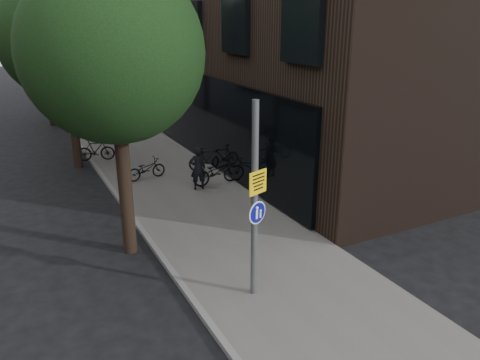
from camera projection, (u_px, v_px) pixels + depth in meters
ground at (302, 313)px, 10.20m from camera, size 120.00×120.00×0.00m
sidewalk at (165, 176)px, 18.67m from camera, size 4.50×60.00×0.12m
curb_edge at (108, 184)px, 17.69m from camera, size 0.15×60.00×0.13m
street_tree_near at (116, 60)px, 11.29m from camera, size 4.40×4.40×7.50m
street_tree_mid at (65, 42)px, 18.41m from camera, size 5.00×5.00×7.80m
street_tree_far at (42, 34)px, 25.95m from camera, size 5.00×5.00×7.80m
signpost at (255, 202)px, 9.97m from camera, size 0.49×0.20×4.43m
pedestrian at (198, 168)px, 16.83m from camera, size 0.63×0.47×1.59m
parked_bike_facade_near at (216, 172)px, 17.44m from camera, size 1.87×0.71×0.97m
parked_bike_facade_far at (207, 159)px, 19.06m from camera, size 1.61×0.65×0.94m
parked_bike_curb_near at (146, 169)px, 17.99m from camera, size 1.61×0.76×0.81m
parked_bike_curb_far at (96, 150)px, 20.25m from camera, size 1.65×0.86×0.95m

